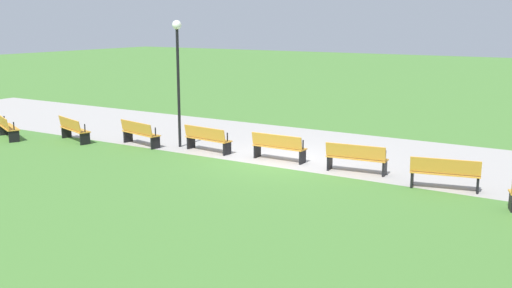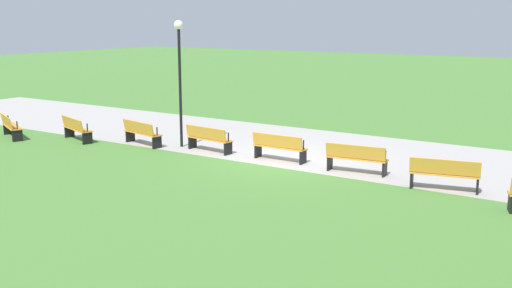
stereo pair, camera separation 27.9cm
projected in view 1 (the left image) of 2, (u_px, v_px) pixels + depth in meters
The scene contains 10 objects.
ground_plane at pixel (279, 160), 19.28m from camera, with size 120.00×120.00×0.00m, color #477A33.
path_paving at pixel (312, 147), 21.24m from camera, with size 41.99×6.39×0.01m, color #A39E99.
bench_1 at pixel (7, 127), 22.69m from camera, with size 1.83×1.18×0.89m.
bench_2 at pixel (73, 129), 22.21m from camera, with size 1.86×1.02×0.89m.
bench_3 at pixel (139, 133), 21.44m from camera, with size 1.86×0.84×0.89m.
bench_4 at pixel (207, 139), 20.41m from camera, with size 1.84×0.66×0.89m.
bench_5 at pixel (278, 147), 19.13m from camera, with size 1.80×0.47×0.89m.
bench_6 at pixel (356, 158), 17.60m from camera, with size 1.84×0.66×0.89m.
bench_7 at pixel (445, 173), 15.84m from camera, with size 1.86×0.84×0.89m.
lamp_post at pixel (178, 61), 20.72m from camera, with size 0.32×0.32×4.45m.
Camera 1 is at (9.25, -16.34, 4.47)m, focal length 41.87 mm.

